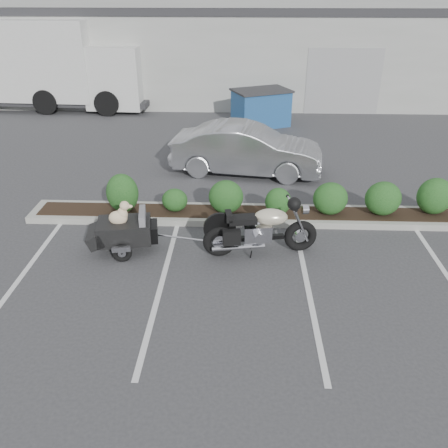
{
  "coord_description": "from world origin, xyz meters",
  "views": [
    {
      "loc": [
        -0.06,
        -7.8,
        5.05
      ],
      "look_at": [
        -0.38,
        0.43,
        0.75
      ],
      "focal_mm": 38.0,
      "sensor_mm": 36.0,
      "label": 1
    }
  ],
  "objects_px": {
    "sedan": "(247,149)",
    "motorcycle": "(261,230)",
    "pet_trailer": "(124,230)",
    "delivery_truck": "(58,66)",
    "dumpster": "(261,107)"
  },
  "relations": [
    {
      "from": "pet_trailer",
      "to": "motorcycle",
      "type": "bearing_deg",
      "value": -9.91
    },
    {
      "from": "motorcycle",
      "to": "delivery_truck",
      "type": "bearing_deg",
      "value": 114.77
    },
    {
      "from": "pet_trailer",
      "to": "dumpster",
      "type": "relative_size",
      "value": 0.78
    },
    {
      "from": "sedan",
      "to": "motorcycle",
      "type": "bearing_deg",
      "value": -168.31
    },
    {
      "from": "sedan",
      "to": "delivery_truck",
      "type": "distance_m",
      "value": 11.02
    },
    {
      "from": "motorcycle",
      "to": "delivery_truck",
      "type": "xyz_separation_m",
      "value": [
        -8.23,
        12.07,
        1.18
      ]
    },
    {
      "from": "sedan",
      "to": "dumpster",
      "type": "distance_m",
      "value": 5.03
    },
    {
      "from": "motorcycle",
      "to": "pet_trailer",
      "type": "height_order",
      "value": "motorcycle"
    },
    {
      "from": "sedan",
      "to": "dumpster",
      "type": "bearing_deg",
      "value": 1.98
    },
    {
      "from": "delivery_truck",
      "to": "motorcycle",
      "type": "bearing_deg",
      "value": -52.8
    },
    {
      "from": "motorcycle",
      "to": "sedan",
      "type": "relative_size",
      "value": 0.55
    },
    {
      "from": "dumpster",
      "to": "pet_trailer",
      "type": "bearing_deg",
      "value": -132.03
    },
    {
      "from": "pet_trailer",
      "to": "sedan",
      "type": "distance_m",
      "value": 5.17
    },
    {
      "from": "pet_trailer",
      "to": "dumpster",
      "type": "distance_m",
      "value": 10.0
    },
    {
      "from": "pet_trailer",
      "to": "sedan",
      "type": "bearing_deg",
      "value": 51.28
    }
  ]
}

